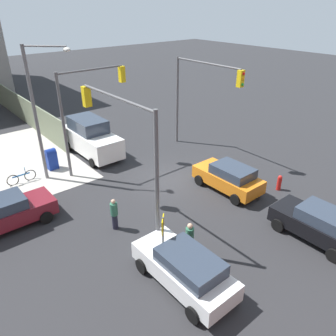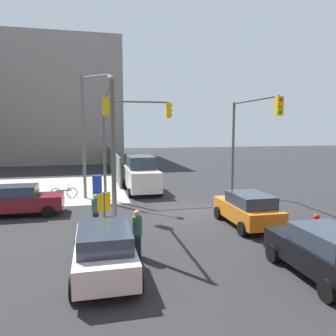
% 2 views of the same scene
% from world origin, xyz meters
% --- Properties ---
extents(ground_plane, '(120.00, 120.00, 0.00)m').
position_xyz_m(ground_plane, '(0.00, 0.00, 0.00)').
color(ground_plane, '#28282B').
extents(construction_fence, '(22.73, 0.12, 2.40)m').
position_xyz_m(construction_fence, '(19.36, 3.20, 1.20)').
color(construction_fence, slate).
rests_on(construction_fence, ground).
extents(traffic_signal_nw_corner, '(5.86, 0.36, 6.50)m').
position_xyz_m(traffic_signal_nw_corner, '(-2.25, 4.50, 4.65)').
color(traffic_signal_nw_corner, '#59595B').
rests_on(traffic_signal_nw_corner, ground).
extents(traffic_signal_se_corner, '(6.05, 0.36, 6.50)m').
position_xyz_m(traffic_signal_se_corner, '(2.17, -4.50, 4.66)').
color(traffic_signal_se_corner, '#59595B').
rests_on(traffic_signal_se_corner, ground).
extents(traffic_signal_ne_corner, '(0.36, 4.62, 6.50)m').
position_xyz_m(traffic_signal_ne_corner, '(4.50, 2.77, 4.58)').
color(traffic_signal_ne_corner, '#59595B').
rests_on(traffic_signal_ne_corner, ground).
extents(street_lamp_corner, '(2.08, 1.97, 8.00)m').
position_xyz_m(street_lamp_corner, '(4.94, 5.54, 4.70)').
color(street_lamp_corner, slate).
rests_on(street_lamp_corner, ground).
extents(warning_sign_two_way, '(0.48, 0.48, 2.40)m').
position_xyz_m(warning_sign_two_way, '(-5.40, 4.93, 1.64)').
color(warning_sign_two_way, '#4C4C4C').
rests_on(warning_sign_two_way, ground).
extents(mailbox_blue, '(0.56, 0.64, 1.43)m').
position_xyz_m(mailbox_blue, '(6.20, 5.00, 0.76)').
color(mailbox_blue, navy).
rests_on(mailbox_blue, ground).
extents(fire_hydrant, '(0.26, 0.26, 0.94)m').
position_xyz_m(fire_hydrant, '(-5.00, -4.20, 0.49)').
color(fire_hydrant, red).
rests_on(fire_hydrant, ground).
extents(coupe_white, '(4.48, 2.02, 1.62)m').
position_xyz_m(coupe_white, '(-6.83, 5.00, 0.84)').
color(coupe_white, white).
rests_on(coupe_white, ground).
extents(hatchback_orange, '(4.13, 2.02, 1.62)m').
position_xyz_m(hatchback_orange, '(-3.08, -1.88, 0.84)').
color(hatchback_orange, orange).
rests_on(hatchback_orange, ground).
extents(coupe_maroon, '(2.02, 4.43, 1.62)m').
position_xyz_m(coupe_maroon, '(1.50, 9.22, 0.84)').
color(coupe_maroon, maroon).
rests_on(coupe_maroon, ground).
extents(coupe_black, '(4.04, 2.02, 1.62)m').
position_xyz_m(coupe_black, '(-8.67, -1.67, 0.84)').
color(coupe_black, black).
rests_on(coupe_black, ground).
extents(van_white_delivery, '(5.40, 2.32, 2.62)m').
position_xyz_m(van_white_delivery, '(6.63, 1.80, 1.28)').
color(van_white_delivery, white).
rests_on(van_white_delivery, ground).
extents(pedestrian_crossing, '(0.36, 0.36, 1.67)m').
position_xyz_m(pedestrian_crossing, '(-2.00, 5.20, 0.87)').
color(pedestrian_crossing, '#2D664C').
rests_on(pedestrian_crossing, ground).
extents(pedestrian_waiting, '(0.36, 0.36, 1.78)m').
position_xyz_m(pedestrian_waiting, '(-5.80, 3.80, 0.93)').
color(pedestrian_waiting, '#2D664C').
rests_on(pedestrian_waiting, ground).
extents(bicycle_leaning_on_fence, '(0.05, 1.75, 0.97)m').
position_xyz_m(bicycle_leaning_on_fence, '(5.60, 7.20, 0.35)').
color(bicycle_leaning_on_fence, black).
rests_on(bicycle_leaning_on_fence, ground).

